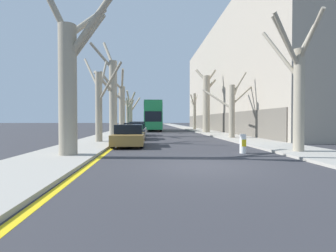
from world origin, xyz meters
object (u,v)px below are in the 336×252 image
at_px(street_tree_left_3, 122,107).
at_px(street_tree_right_1, 232,107).
at_px(street_tree_left_0, 70,75).
at_px(parked_car_2, 137,129).
at_px(parked_car_0, 129,136).
at_px(traffic_bollard, 243,144).
at_px(street_tree_left_4, 127,113).
at_px(street_tree_right_3, 194,111).
at_px(street_tree_left_2, 112,93).
at_px(street_tree_left_5, 130,111).
at_px(street_tree_right_2, 206,102).
at_px(street_tree_right_0, 297,87).
at_px(parked_car_1, 134,131).
at_px(street_tree_left_1, 99,101).
at_px(double_decker_bus, 153,115).

bearing_deg(street_tree_left_3, street_tree_right_1, -46.22).
bearing_deg(street_tree_left_0, parked_car_2, 82.26).
xyz_separation_m(parked_car_0, traffic_bollard, (5.81, -3.88, -0.17)).
distance_m(street_tree_left_4, street_tree_right_3, 10.81).
bearing_deg(traffic_bollard, street_tree_left_3, 110.90).
bearing_deg(traffic_bollard, parked_car_0, 146.28).
height_order(street_tree_left_2, street_tree_left_4, street_tree_left_2).
bearing_deg(street_tree_right_1, street_tree_left_5, 112.43).
distance_m(street_tree_left_5, street_tree_right_2, 19.36).
relative_size(street_tree_left_5, parked_car_0, 1.69).
bearing_deg(street_tree_left_5, parked_car_0, -85.93).
bearing_deg(street_tree_right_2, street_tree_right_0, -90.04).
height_order(street_tree_left_5, street_tree_right_2, street_tree_right_2).
relative_size(street_tree_right_0, parked_car_0, 1.59).
xyz_separation_m(parked_car_0, parked_car_1, (0.00, 5.98, 0.03)).
height_order(street_tree_right_0, parked_car_2, street_tree_right_0).
height_order(street_tree_left_2, street_tree_left_3, street_tree_left_2).
height_order(street_tree_right_1, parked_car_0, street_tree_right_1).
bearing_deg(street_tree_left_2, street_tree_right_3, 55.45).
bearing_deg(street_tree_left_4, street_tree_left_0, -90.14).
bearing_deg(street_tree_right_1, street_tree_left_0, -134.70).
bearing_deg(street_tree_left_1, street_tree_right_1, 18.34).
bearing_deg(street_tree_left_2, parked_car_2, 31.22).
distance_m(street_tree_left_1, street_tree_right_0, 12.58).
xyz_separation_m(street_tree_right_3, double_decker_bus, (-6.81, -2.01, -0.72)).
bearing_deg(double_decker_bus, street_tree_left_0, -97.91).
bearing_deg(street_tree_right_0, street_tree_left_5, 106.33).
distance_m(street_tree_left_0, street_tree_right_0, 10.54).
xyz_separation_m(street_tree_left_3, parked_car_0, (2.26, -17.24, -2.71)).
xyz_separation_m(street_tree_left_5, double_decker_bus, (4.07, -8.25, -0.80)).
bearing_deg(street_tree_left_5, street_tree_right_1, -67.57).
distance_m(street_tree_right_3, parked_car_2, 17.06).
bearing_deg(street_tree_left_3, double_decker_bus, 58.42).
bearing_deg(street_tree_left_3, street_tree_left_4, 88.75).
bearing_deg(street_tree_left_1, traffic_bollard, -38.28).
bearing_deg(street_tree_left_4, double_decker_bus, -7.02).
relative_size(street_tree_left_5, double_decker_bus, 0.65).
distance_m(street_tree_left_3, street_tree_left_5, 14.83).
height_order(street_tree_left_0, street_tree_left_5, street_tree_left_0).
xyz_separation_m(street_tree_left_5, street_tree_right_0, (10.63, -36.28, -0.07)).
xyz_separation_m(street_tree_left_2, street_tree_left_4, (0.32, 14.46, -1.49)).
height_order(parked_car_1, parked_car_2, parked_car_2).
distance_m(street_tree_left_1, traffic_bollard, 10.60).
bearing_deg(street_tree_left_3, parked_car_2, -69.19).
bearing_deg(street_tree_right_2, street_tree_right_1, -89.49).
relative_size(street_tree_right_0, street_tree_right_1, 1.10).
relative_size(parked_car_2, traffic_bollard, 4.42).
distance_m(street_tree_right_1, parked_car_0, 10.61).
xyz_separation_m(parked_car_0, parked_car_2, (-0.00, 11.31, 0.05)).
bearing_deg(street_tree_left_2, street_tree_right_0, -52.51).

